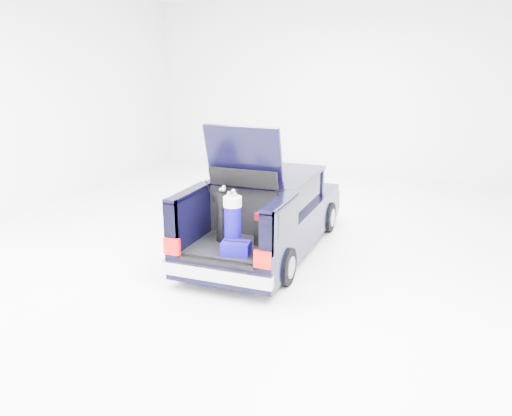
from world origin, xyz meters
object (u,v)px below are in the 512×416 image
at_px(car, 268,214).
at_px(blue_duffel, 236,248).
at_px(black_golf_bag, 223,217).
at_px(blue_golf_bag, 233,222).
at_px(red_suitcase, 267,230).

xyz_separation_m(car, blue_duffel, (0.18, -1.93, 0.03)).
xyz_separation_m(car, black_golf_bag, (-0.25, -1.43, 0.34)).
xyz_separation_m(black_golf_bag, blue_golf_bag, (0.30, -0.29, 0.02)).
bearing_deg(black_golf_bag, car, 64.01).
bearing_deg(blue_golf_bag, car, 83.44).
bearing_deg(blue_duffel, red_suitcase, 49.16).
distance_m(car, red_suitcase, 1.51).
height_order(car, red_suitcase, car).
height_order(blue_golf_bag, blue_duffel, blue_golf_bag).
height_order(black_golf_bag, blue_duffel, black_golf_bag).
bearing_deg(red_suitcase, blue_golf_bag, -132.61).
distance_m(car, blue_duffel, 1.94).
bearing_deg(blue_duffel, blue_golf_bag, 113.86).
bearing_deg(car, blue_golf_bag, -88.49).
relative_size(blue_golf_bag, blue_duffel, 2.05).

